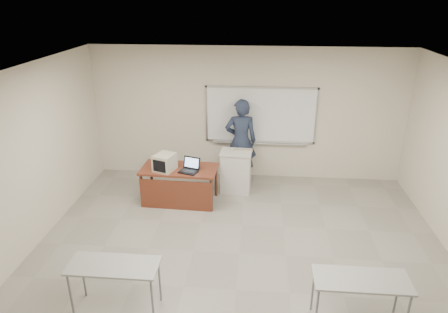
# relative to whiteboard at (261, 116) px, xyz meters

# --- Properties ---
(floor) EXTENTS (7.00, 8.00, 0.01)m
(floor) POSITION_rel_whiteboard_xyz_m (-0.30, -3.97, -1.49)
(floor) COLOR gray
(floor) RESTS_ON ground
(whiteboard) EXTENTS (2.48, 0.10, 1.31)m
(whiteboard) POSITION_rel_whiteboard_xyz_m (0.00, 0.00, 0.00)
(whiteboard) COLOR white
(whiteboard) RESTS_ON floor
(instructor_desk) EXTENTS (1.53, 0.77, 0.75)m
(instructor_desk) POSITION_rel_whiteboard_xyz_m (-1.62, -1.48, -0.92)
(instructor_desk) COLOR brown
(instructor_desk) RESTS_ON floor
(podium) EXTENTS (0.66, 0.48, 0.92)m
(podium) POSITION_rel_whiteboard_xyz_m (-0.50, -0.80, -1.02)
(podium) COLOR #BBB6B1
(podium) RESTS_ON floor
(crt_monitor) EXTENTS (0.37, 0.42, 0.35)m
(crt_monitor) POSITION_rel_whiteboard_xyz_m (-1.87, -1.49, -0.56)
(crt_monitor) COLOR #B4AA91
(crt_monitor) RESTS_ON instructor_desk
(laptop) EXTENTS (0.35, 0.32, 0.26)m
(laptop) POSITION_rel_whiteboard_xyz_m (-1.40, -1.49, -0.67)
(laptop) COLOR black
(laptop) RESTS_ON instructor_desk
(mouse) EXTENTS (0.11, 0.08, 0.04)m
(mouse) POSITION_rel_whiteboard_xyz_m (-1.42, -1.32, -0.71)
(mouse) COLOR #9D9FA5
(mouse) RESTS_ON instructor_desk
(keyboard) EXTENTS (0.41, 0.16, 0.02)m
(keyboard) POSITION_rel_whiteboard_xyz_m (-0.35, -0.72, -0.55)
(keyboard) COLOR #B4AA91
(keyboard) RESTS_ON podium
(presenter) EXTENTS (0.74, 0.52, 1.93)m
(presenter) POSITION_rel_whiteboard_xyz_m (-0.43, -0.26, -0.52)
(presenter) COLOR black
(presenter) RESTS_ON floor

